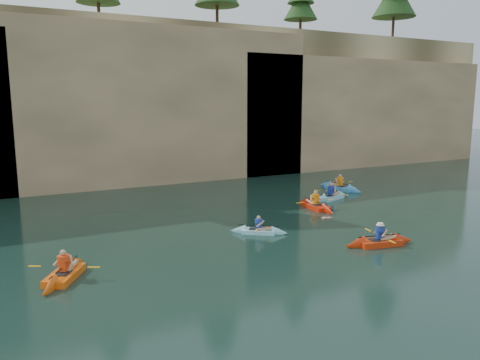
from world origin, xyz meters
name	(u,v)px	position (x,y,z in m)	size (l,w,h in m)	color
ground	(325,312)	(0.00, 0.00, 0.00)	(160.00, 160.00, 0.00)	black
cliff	(102,99)	(0.00, 30.00, 6.00)	(70.00, 16.00, 12.00)	tan
cliff_slab_center	(152,103)	(2.00, 22.60, 5.70)	(24.00, 2.40, 11.40)	tan
cliff_slab_east	(367,111)	(22.00, 22.60, 4.92)	(26.00, 2.40, 9.84)	tan
sea_cave_center	(68,168)	(-4.00, 21.95, 1.60)	(3.50, 1.00, 3.20)	black
sea_cave_east	(255,148)	(10.00, 21.95, 2.25)	(5.00, 1.00, 4.50)	black
main_kayaker	(379,242)	(5.84, 3.93, 0.16)	(3.27, 2.16, 1.19)	red
kayaker_orange	(65,274)	(-6.26, 6.11, 0.15)	(2.31, 3.22, 1.25)	#EB590E
kayaker_ltblue_near	(259,231)	(2.25, 7.76, 0.13)	(2.47, 2.08, 1.03)	#98E8FF
kayaker_red_far	(315,206)	(7.49, 10.56, 0.15)	(2.46, 3.44, 1.25)	red
kayaker_ltblue_mid	(331,197)	(9.79, 12.13, 0.15)	(3.33, 2.34, 1.24)	#87CEE2
kayaker_blue_east	(340,187)	(12.26, 14.29, 0.16)	(2.52, 3.72, 1.30)	#429AE1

